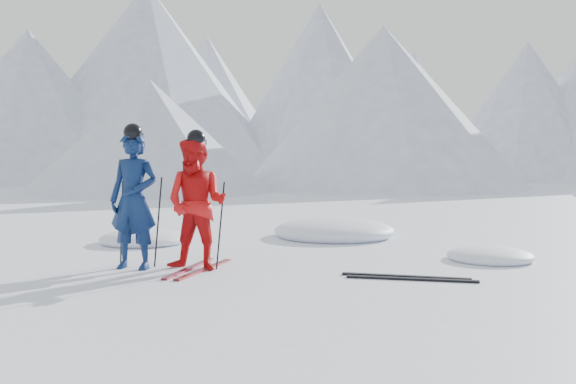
% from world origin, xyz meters
% --- Properties ---
extents(ground, '(160.00, 160.00, 0.00)m').
position_xyz_m(ground, '(0.00, 0.00, 0.00)').
color(ground, white).
rests_on(ground, ground).
extents(mountain_range, '(106.15, 62.94, 15.53)m').
position_xyz_m(mountain_range, '(5.71, 35.31, 6.72)').
color(mountain_range, '#B2BCD1').
rests_on(mountain_range, ground).
extents(skier_blue, '(0.75, 0.52, 1.99)m').
position_xyz_m(skier_blue, '(-3.39, -0.38, 0.99)').
color(skier_blue, '#0C1F49').
rests_on(skier_blue, ground).
extents(skier_red, '(0.95, 0.75, 1.89)m').
position_xyz_m(skier_red, '(-2.49, -0.18, 0.95)').
color(skier_red, red).
rests_on(skier_red, ground).
extents(pole_blue_left, '(0.13, 0.09, 1.32)m').
position_xyz_m(pole_blue_left, '(-3.69, -0.23, 0.66)').
color(pole_blue_left, black).
rests_on(pole_blue_left, ground).
extents(pole_blue_right, '(0.13, 0.08, 1.32)m').
position_xyz_m(pole_blue_right, '(-3.14, -0.13, 0.66)').
color(pole_blue_right, black).
rests_on(pole_blue_right, ground).
extents(pole_red_left, '(0.13, 0.10, 1.26)m').
position_xyz_m(pole_red_left, '(-2.79, 0.07, 0.63)').
color(pole_red_left, black).
rests_on(pole_red_left, ground).
extents(pole_red_right, '(0.13, 0.09, 1.26)m').
position_xyz_m(pole_red_right, '(-2.19, -0.03, 0.63)').
color(pole_red_right, black).
rests_on(pole_red_right, ground).
extents(ski_worn_left, '(0.21, 1.70, 0.03)m').
position_xyz_m(ski_worn_left, '(-2.61, -0.18, 0.01)').
color(ski_worn_left, black).
rests_on(ski_worn_left, ground).
extents(ski_worn_right, '(0.09, 1.70, 0.03)m').
position_xyz_m(ski_worn_right, '(-2.37, -0.18, 0.01)').
color(ski_worn_right, black).
rests_on(ski_worn_right, ground).
extents(ski_loose_a, '(1.70, 0.19, 0.03)m').
position_xyz_m(ski_loose_a, '(0.42, 0.14, 0.01)').
color(ski_loose_a, black).
rests_on(ski_loose_a, ground).
extents(ski_loose_b, '(1.70, 0.25, 0.03)m').
position_xyz_m(ski_loose_b, '(0.52, -0.01, 0.01)').
color(ski_loose_b, black).
rests_on(ski_loose_b, ground).
extents(snow_lumps, '(9.34, 6.60, 0.54)m').
position_xyz_m(snow_lumps, '(-1.50, 3.14, 0.00)').
color(snow_lumps, white).
rests_on(snow_lumps, ground).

